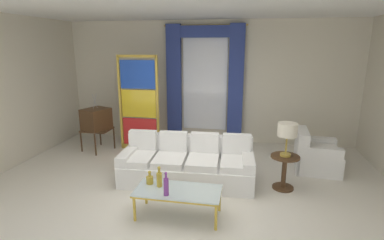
{
  "coord_description": "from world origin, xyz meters",
  "views": [
    {
      "loc": [
        1.0,
        -4.35,
        2.4
      ],
      "look_at": [
        -0.0,
        0.9,
        1.05
      ],
      "focal_mm": 27.71,
      "sensor_mm": 36.0,
      "label": 1
    }
  ],
  "objects_px": {
    "couch_white_long": "(188,164)",
    "bottle_crystal_tall": "(166,186)",
    "bottle_amber_squat": "(150,179)",
    "vintage_tv": "(96,120)",
    "stained_glass_divider": "(139,106)",
    "peacock_figurine": "(154,147)",
    "round_side_table": "(284,169)",
    "bottle_blue_decanter": "(159,179)",
    "coffee_table": "(178,192)",
    "table_lamp_brass": "(287,131)",
    "armchair_white": "(314,156)"
  },
  "relations": [
    {
      "from": "couch_white_long",
      "to": "bottle_crystal_tall",
      "type": "relative_size",
      "value": 6.96
    },
    {
      "from": "couch_white_long",
      "to": "bottle_amber_squat",
      "type": "bearing_deg",
      "value": -108.44
    },
    {
      "from": "vintage_tv",
      "to": "stained_glass_divider",
      "type": "bearing_deg",
      "value": 14.21
    },
    {
      "from": "stained_glass_divider",
      "to": "peacock_figurine",
      "type": "bearing_deg",
      "value": -39.67
    },
    {
      "from": "couch_white_long",
      "to": "round_side_table",
      "type": "height_order",
      "value": "couch_white_long"
    },
    {
      "from": "bottle_amber_squat",
      "to": "round_side_table",
      "type": "xyz_separation_m",
      "value": [
        2.04,
        1.05,
        -0.12
      ]
    },
    {
      "from": "vintage_tv",
      "to": "round_side_table",
      "type": "relative_size",
      "value": 2.26
    },
    {
      "from": "vintage_tv",
      "to": "round_side_table",
      "type": "xyz_separation_m",
      "value": [
        4.08,
        -1.2,
        -0.37
      ]
    },
    {
      "from": "bottle_blue_decanter",
      "to": "bottle_crystal_tall",
      "type": "relative_size",
      "value": 0.91
    },
    {
      "from": "bottle_crystal_tall",
      "to": "stained_glass_divider",
      "type": "distance_m",
      "value": 3.17
    },
    {
      "from": "bottle_amber_squat",
      "to": "stained_glass_divider",
      "type": "relative_size",
      "value": 0.09
    },
    {
      "from": "vintage_tv",
      "to": "couch_white_long",
      "type": "bearing_deg",
      "value": -26.33
    },
    {
      "from": "bottle_blue_decanter",
      "to": "peacock_figurine",
      "type": "distance_m",
      "value": 2.33
    },
    {
      "from": "coffee_table",
      "to": "table_lamp_brass",
      "type": "height_order",
      "value": "table_lamp_brass"
    },
    {
      "from": "bottle_blue_decanter",
      "to": "armchair_white",
      "type": "distance_m",
      "value": 3.27
    },
    {
      "from": "bottle_crystal_tall",
      "to": "vintage_tv",
      "type": "bearing_deg",
      "value": 133.07
    },
    {
      "from": "bottle_crystal_tall",
      "to": "round_side_table",
      "type": "bearing_deg",
      "value": 38.32
    },
    {
      "from": "vintage_tv",
      "to": "round_side_table",
      "type": "distance_m",
      "value": 4.27
    },
    {
      "from": "coffee_table",
      "to": "stained_glass_divider",
      "type": "relative_size",
      "value": 0.55
    },
    {
      "from": "armchair_white",
      "to": "peacock_figurine",
      "type": "bearing_deg",
      "value": 177.92
    },
    {
      "from": "vintage_tv",
      "to": "table_lamp_brass",
      "type": "xyz_separation_m",
      "value": [
        4.08,
        -1.2,
        0.3
      ]
    },
    {
      "from": "couch_white_long",
      "to": "bottle_crystal_tall",
      "type": "bearing_deg",
      "value": -90.81
    },
    {
      "from": "coffee_table",
      "to": "vintage_tv",
      "type": "bearing_deg",
      "value": 136.6
    },
    {
      "from": "bottle_crystal_tall",
      "to": "peacock_figurine",
      "type": "relative_size",
      "value": 0.57
    },
    {
      "from": "coffee_table",
      "to": "stained_glass_divider",
      "type": "xyz_separation_m",
      "value": [
        -1.54,
        2.61,
        0.69
      ]
    },
    {
      "from": "bottle_crystal_tall",
      "to": "bottle_amber_squat",
      "type": "xyz_separation_m",
      "value": [
        -0.33,
        0.3,
        -0.07
      ]
    },
    {
      "from": "couch_white_long",
      "to": "stained_glass_divider",
      "type": "height_order",
      "value": "stained_glass_divider"
    },
    {
      "from": "bottle_amber_squat",
      "to": "vintage_tv",
      "type": "distance_m",
      "value": 3.05
    },
    {
      "from": "bottle_amber_squat",
      "to": "round_side_table",
      "type": "distance_m",
      "value": 2.3
    },
    {
      "from": "bottle_crystal_tall",
      "to": "couch_white_long",
      "type": "bearing_deg",
      "value": 89.19
    },
    {
      "from": "couch_white_long",
      "to": "bottle_crystal_tall",
      "type": "xyz_separation_m",
      "value": [
        -0.02,
        -1.36,
        0.24
      ]
    },
    {
      "from": "bottle_blue_decanter",
      "to": "stained_glass_divider",
      "type": "xyz_separation_m",
      "value": [
        -1.25,
        2.55,
        0.52
      ]
    },
    {
      "from": "vintage_tv",
      "to": "stained_glass_divider",
      "type": "relative_size",
      "value": 0.61
    },
    {
      "from": "couch_white_long",
      "to": "vintage_tv",
      "type": "height_order",
      "value": "vintage_tv"
    },
    {
      "from": "coffee_table",
      "to": "armchair_white",
      "type": "bearing_deg",
      "value": 43.03
    },
    {
      "from": "coffee_table",
      "to": "round_side_table",
      "type": "height_order",
      "value": "round_side_table"
    },
    {
      "from": "coffee_table",
      "to": "round_side_table",
      "type": "relative_size",
      "value": 2.05
    },
    {
      "from": "coffee_table",
      "to": "peacock_figurine",
      "type": "xyz_separation_m",
      "value": [
        -1.08,
        2.22,
        -0.15
      ]
    },
    {
      "from": "bottle_crystal_tall",
      "to": "peacock_figurine",
      "type": "xyz_separation_m",
      "value": [
        -0.95,
        2.4,
        -0.33
      ]
    },
    {
      "from": "bottle_blue_decanter",
      "to": "vintage_tv",
      "type": "distance_m",
      "value": 3.2
    },
    {
      "from": "bottle_amber_squat",
      "to": "armchair_white",
      "type": "height_order",
      "value": "armchair_white"
    },
    {
      "from": "couch_white_long",
      "to": "vintage_tv",
      "type": "distance_m",
      "value": 2.71
    },
    {
      "from": "bottle_blue_decanter",
      "to": "coffee_table",
      "type": "bearing_deg",
      "value": -10.53
    },
    {
      "from": "couch_white_long",
      "to": "round_side_table",
      "type": "relative_size",
      "value": 4.0
    },
    {
      "from": "bottle_blue_decanter",
      "to": "peacock_figurine",
      "type": "xyz_separation_m",
      "value": [
        -0.79,
        2.17,
        -0.31
      ]
    },
    {
      "from": "armchair_white",
      "to": "peacock_figurine",
      "type": "relative_size",
      "value": 1.45
    },
    {
      "from": "bottle_crystal_tall",
      "to": "vintage_tv",
      "type": "distance_m",
      "value": 3.48
    },
    {
      "from": "coffee_table",
      "to": "peacock_figurine",
      "type": "distance_m",
      "value": 2.47
    },
    {
      "from": "armchair_white",
      "to": "round_side_table",
      "type": "xyz_separation_m",
      "value": [
        -0.67,
        -0.93,
        0.07
      ]
    },
    {
      "from": "coffee_table",
      "to": "bottle_amber_squat",
      "type": "relative_size",
      "value": 6.03
    }
  ]
}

